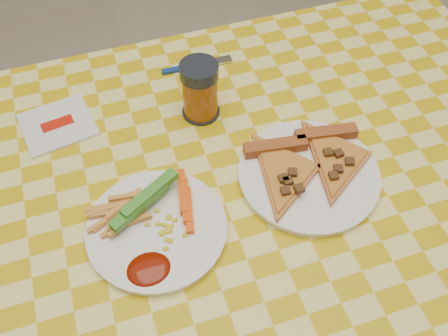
% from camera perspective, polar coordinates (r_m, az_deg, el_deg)
% --- Properties ---
extents(table, '(1.28, 0.88, 0.76)m').
position_cam_1_polar(table, '(0.87, 0.10, -6.72)').
color(table, silver).
rests_on(table, ground).
extents(plate_left, '(0.27, 0.27, 0.01)m').
position_cam_1_polar(plate_left, '(0.78, -7.66, -7.00)').
color(plate_left, white).
rests_on(plate_left, table).
extents(plate_right, '(0.29, 0.29, 0.01)m').
position_cam_1_polar(plate_right, '(0.84, 9.63, -0.86)').
color(plate_right, white).
rests_on(plate_right, table).
extents(fries_veggies, '(0.20, 0.18, 0.04)m').
position_cam_1_polar(fries_veggies, '(0.77, -8.69, -5.53)').
color(fries_veggies, gold).
rests_on(fries_veggies, plate_left).
extents(pizza_slices, '(0.25, 0.23, 0.02)m').
position_cam_1_polar(pizza_slices, '(0.84, 9.57, 0.63)').
color(pizza_slices, '#C0743B').
rests_on(pizza_slices, plate_right).
extents(drink_glass, '(0.07, 0.07, 0.11)m').
position_cam_1_polar(drink_glass, '(0.89, -2.77, 8.81)').
color(drink_glass, black).
rests_on(drink_glass, table).
extents(napkin, '(0.14, 0.13, 0.01)m').
position_cam_1_polar(napkin, '(0.95, -18.48, 4.72)').
color(napkin, white).
rests_on(napkin, table).
extents(fork, '(0.14, 0.02, 0.01)m').
position_cam_1_polar(fork, '(1.02, -3.00, 11.67)').
color(fork, navy).
rests_on(fork, table).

